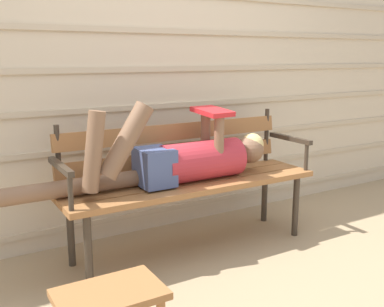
{
  "coord_description": "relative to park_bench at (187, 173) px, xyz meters",
  "views": [
    {
      "loc": [
        -1.42,
        -2.24,
        1.26
      ],
      "look_at": [
        0.0,
        0.15,
        0.65
      ],
      "focal_mm": 41.97,
      "sensor_mm": 36.0,
      "label": 1
    }
  ],
  "objects": [
    {
      "name": "ground_plane",
      "position": [
        -0.0,
        -0.22,
        -0.51
      ],
      "size": [
        12.0,
        12.0,
        0.0
      ],
      "primitive_type": "plane",
      "color": "tan"
    },
    {
      "name": "house_siding",
      "position": [
        -0.0,
        0.44,
        0.66
      ],
      "size": [
        5.41,
        0.08,
        2.34
      ],
      "color": "beige",
      "rests_on": "ground"
    },
    {
      "name": "park_bench",
      "position": [
        0.0,
        0.0,
        0.0
      ],
      "size": [
        1.71,
        0.45,
        0.87
      ],
      "color": "#9E6638",
      "rests_on": "ground"
    },
    {
      "name": "reclining_person",
      "position": [
        -0.08,
        -0.07,
        0.12
      ],
      "size": [
        1.77,
        0.27,
        0.54
      ],
      "color": "#B72D38"
    }
  ]
}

